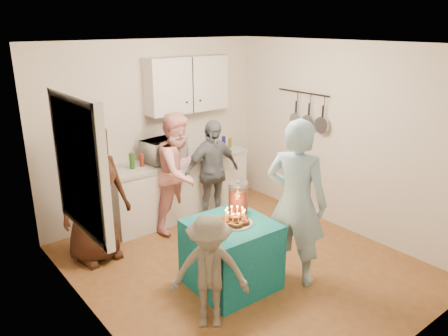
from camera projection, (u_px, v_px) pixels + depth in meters
floor at (242, 264)px, 5.35m from camera, size 4.00×4.00×0.00m
ceiling at (245, 44)px, 4.52m from camera, size 4.00×4.00×0.00m
back_wall at (154, 131)px, 6.42m from camera, size 3.60×3.60×0.00m
left_wall at (90, 202)px, 3.87m from camera, size 4.00×4.00×0.00m
right_wall at (342, 138)px, 6.00m from camera, size 4.00×4.00×0.00m
window_night at (78, 166)px, 4.03m from camera, size 0.04×1.00×1.20m
counter at (179, 188)px, 6.59m from camera, size 2.20×0.58×0.86m
countertop at (178, 160)px, 6.45m from camera, size 2.24×0.62×0.05m
upper_cabinet at (187, 84)px, 6.40m from camera, size 1.30×0.30×0.80m
pot_rack at (301, 110)px, 6.37m from camera, size 0.12×1.00×0.60m
microwave at (164, 150)px, 6.25m from camera, size 0.64×0.48×0.32m
party_table at (231, 254)px, 4.81m from camera, size 0.87×0.87×0.76m
donut_cake at (235, 216)px, 4.65m from camera, size 0.38×0.38×0.18m
punch_jar at (238, 198)px, 4.91m from camera, size 0.22×0.22×0.34m
man_birthday at (296, 203)px, 4.76m from camera, size 0.70×0.81×1.88m
woman_back_left at (92, 191)px, 5.21m from camera, size 0.93×0.66×1.80m
woman_back_center at (179, 172)px, 6.06m from camera, size 1.00×0.91×1.68m
woman_back_right at (212, 172)px, 6.31m from camera, size 0.92×0.43×1.52m
child_near_left at (210, 272)px, 4.10m from camera, size 0.85×0.80×1.16m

